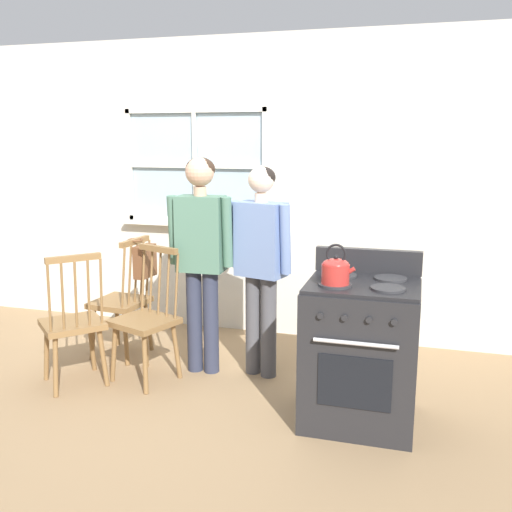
% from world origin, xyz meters
% --- Properties ---
extents(ground_plane, '(16.00, 16.00, 0.00)m').
position_xyz_m(ground_plane, '(0.00, 0.00, 0.00)').
color(ground_plane, '#937551').
extents(wall_back, '(6.40, 0.16, 2.70)m').
position_xyz_m(wall_back, '(0.03, 1.40, 1.34)').
color(wall_back, silver).
rests_on(wall_back, ground_plane).
extents(chair_by_window, '(0.44, 0.45, 1.01)m').
position_xyz_m(chair_by_window, '(-0.80, 0.46, 0.46)').
color(chair_by_window, olive).
rests_on(chair_by_window, ground_plane).
extents(chair_near_wall, '(0.58, 0.58, 1.01)m').
position_xyz_m(chair_near_wall, '(-0.85, -0.16, 0.46)').
color(chair_near_wall, olive).
rests_on(chair_near_wall, ground_plane).
extents(chair_center_cluster, '(0.53, 0.52, 1.01)m').
position_xyz_m(chair_center_cluster, '(-0.38, 0.08, 0.46)').
color(chair_center_cluster, olive).
rests_on(chair_center_cluster, ground_plane).
extents(person_elderly_left, '(0.51, 0.24, 1.67)m').
position_xyz_m(person_elderly_left, '(-0.03, 0.34, 1.02)').
color(person_elderly_left, '#2D3347').
rests_on(person_elderly_left, ground_plane).
extents(person_teen_center, '(0.52, 0.30, 1.61)m').
position_xyz_m(person_teen_center, '(0.42, 0.40, 0.96)').
color(person_teen_center, '#4C4C51').
rests_on(person_teen_center, ground_plane).
extents(stove, '(0.70, 0.68, 1.08)m').
position_xyz_m(stove, '(1.24, -0.12, 0.47)').
color(stove, '#232326').
rests_on(stove, ground_plane).
extents(kettle, '(0.21, 0.17, 0.25)m').
position_xyz_m(kettle, '(1.08, -0.25, 1.02)').
color(kettle, red).
rests_on(kettle, stove).
extents(potted_plant, '(0.12, 0.12, 0.25)m').
position_xyz_m(potted_plant, '(-0.49, 1.31, 1.10)').
color(potted_plant, '#42474C').
rests_on(potted_plant, wall_back).
extents(handbag, '(0.20, 0.23, 0.31)m').
position_xyz_m(handbag, '(-0.56, 0.44, 0.84)').
color(handbag, brown).
rests_on(handbag, chair_by_window).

